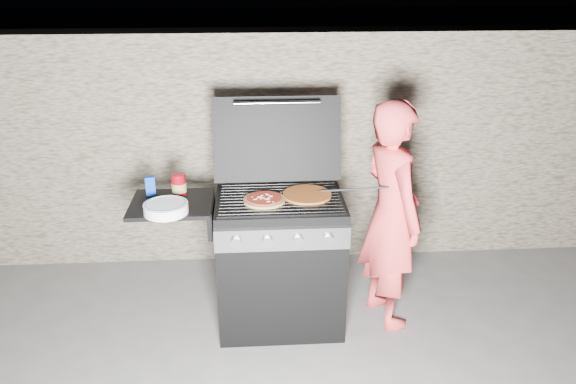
{
  "coord_description": "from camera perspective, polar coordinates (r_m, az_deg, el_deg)",
  "views": [
    {
      "loc": [
        -0.16,
        -3.19,
        2.3
      ],
      "look_at": [
        0.05,
        0.0,
        0.95
      ],
      "focal_mm": 35.0,
      "sensor_mm": 36.0,
      "label": 1
    }
  ],
  "objects": [
    {
      "name": "pizza_topped",
      "position": [
        3.44,
        -2.43,
        -0.74
      ],
      "size": [
        0.33,
        0.33,
        0.03
      ],
      "primitive_type": null,
      "rotation": [
        0.0,
        0.0,
        0.41
      ],
      "color": "#B2833A",
      "rests_on": "gas_grill"
    },
    {
      "name": "plate_stack",
      "position": [
        3.37,
        -12.3,
        -1.62
      ],
      "size": [
        0.32,
        0.32,
        0.06
      ],
      "primitive_type": "cylinder",
      "rotation": [
        0.0,
        0.0,
        0.28
      ],
      "color": "white",
      "rests_on": "gas_grill"
    },
    {
      "name": "pizza_plain",
      "position": [
        3.52,
        1.95,
        -0.28
      ],
      "size": [
        0.35,
        0.35,
        0.02
      ],
      "primitive_type": "cylinder",
      "rotation": [
        0.0,
        0.0,
        -0.15
      ],
      "color": "orange",
      "rests_on": "gas_grill"
    },
    {
      "name": "gas_grill",
      "position": [
        3.69,
        -4.69,
        -7.21
      ],
      "size": [
        1.34,
        0.79,
        0.91
      ],
      "primitive_type": null,
      "color": "black",
      "rests_on": "ground"
    },
    {
      "name": "sauce_jar",
      "position": [
        3.6,
        -11.04,
        0.78
      ],
      "size": [
        0.11,
        0.11,
        0.14
      ],
      "primitive_type": "cylinder",
      "rotation": [
        0.0,
        0.0,
        -0.29
      ],
      "color": "maroon",
      "rests_on": "gas_grill"
    },
    {
      "name": "tongs",
      "position": [
        3.51,
        6.1,
        0.34
      ],
      "size": [
        0.48,
        0.18,
        0.1
      ],
      "primitive_type": "cylinder",
      "rotation": [
        0.0,
        1.4,
        -0.34
      ],
      "color": "black",
      "rests_on": "gas_grill"
    },
    {
      "name": "stone_wall",
      "position": [
        4.47,
        -1.52,
        4.63
      ],
      "size": [
        8.0,
        0.35,
        1.8
      ],
      "primitive_type": "cube",
      "color": "gray",
      "rests_on": "ground"
    },
    {
      "name": "blue_carton",
      "position": [
        3.62,
        -13.79,
        0.56
      ],
      "size": [
        0.06,
        0.04,
        0.13
      ],
      "primitive_type": "cube",
      "rotation": [
        0.0,
        0.0,
        0.13
      ],
      "color": "#0B3AA5",
      "rests_on": "gas_grill"
    },
    {
      "name": "ground",
      "position": [
        3.94,
        -0.74,
        -12.85
      ],
      "size": [
        50.0,
        50.0,
        0.0
      ],
      "primitive_type": "plane",
      "color": "#565656"
    },
    {
      "name": "person",
      "position": [
        3.66,
        10.42,
        -2.36
      ],
      "size": [
        0.51,
        0.64,
        1.52
      ],
      "primitive_type": "imported",
      "rotation": [
        0.0,
        0.0,
        1.86
      ],
      "color": "#E84042",
      "rests_on": "ground"
    }
  ]
}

